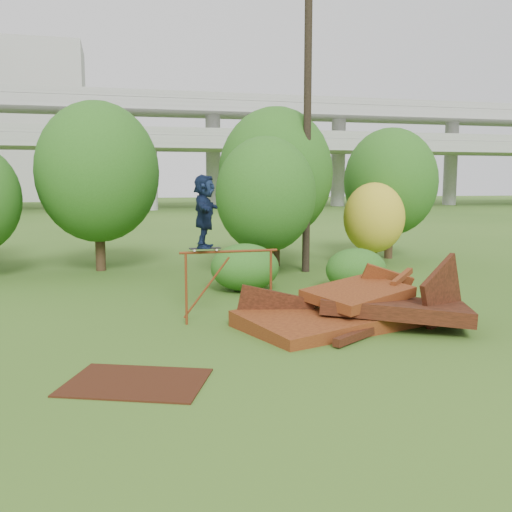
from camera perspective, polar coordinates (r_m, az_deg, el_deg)
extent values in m
plane|color=#2D5116|center=(12.06, 6.04, -8.63)|extent=(240.00, 240.00, 0.00)
cube|color=#4A1C0D|center=(13.43, 7.36, -6.20)|extent=(4.58, 3.61, 0.67)
cube|color=black|center=(13.72, 13.71, -5.04)|extent=(3.90, 3.33, 0.65)
cube|color=#4A1C0D|center=(13.80, 10.20, -3.68)|extent=(2.90, 2.54, 0.51)
cube|color=black|center=(14.04, 18.11, -3.95)|extent=(1.80, 1.23, 2.01)
cube|color=#4A1C0D|center=(14.96, 12.45, -3.47)|extent=(1.55, 0.59, 1.52)
cube|color=black|center=(13.39, 1.93, -5.44)|extent=(1.88, 0.54, 1.22)
cube|color=black|center=(12.49, 10.66, -7.59)|extent=(1.80, 1.31, 0.17)
cube|color=#4A1C0D|center=(14.81, 14.39, -2.06)|extent=(1.04, 1.00, 0.32)
cylinder|color=maroon|center=(13.40, -7.00, -3.30)|extent=(0.06, 0.06, 1.70)
cylinder|color=maroon|center=(13.85, 1.49, -2.90)|extent=(0.06, 0.06, 1.70)
cylinder|color=maroon|center=(13.46, -2.70, 0.45)|extent=(2.37, 0.14, 0.06)
cube|color=black|center=(13.34, -5.13, 0.78)|extent=(0.73, 0.22, 0.02)
cylinder|color=beige|center=(13.22, -6.18, 0.54)|extent=(0.05, 0.03, 0.05)
cylinder|color=beige|center=(13.37, -6.29, 0.62)|extent=(0.05, 0.03, 0.05)
cylinder|color=beige|center=(13.31, -3.96, 0.62)|extent=(0.05, 0.03, 0.05)
cylinder|color=beige|center=(13.47, -4.10, 0.69)|extent=(0.05, 0.03, 0.05)
imported|color=#101B36|center=(13.27, -5.17, 4.47)|extent=(0.88, 1.65, 1.70)
cube|color=#35170B|center=(9.91, -11.90, -12.24)|extent=(2.71, 2.34, 0.03)
cylinder|color=black|center=(22.32, -15.31, 1.13)|extent=(0.37, 0.37, 2.00)
ellipsoid|color=#1D4211|center=(22.20, -15.55, 8.08)|extent=(4.54, 4.54, 5.22)
cylinder|color=black|center=(19.94, 0.96, 0.10)|extent=(0.34, 0.34, 1.60)
ellipsoid|color=#1D4211|center=(19.78, 0.97, 6.15)|extent=(3.48, 3.48, 4.00)
cylinder|color=black|center=(22.78, 1.94, 1.47)|extent=(0.37, 0.37, 1.97)
ellipsoid|color=#1D4211|center=(22.66, 1.97, 8.22)|extent=(4.51, 4.51, 5.19)
cylinder|color=black|center=(23.14, 11.62, 0.25)|extent=(0.29, 0.29, 1.04)
ellipsoid|color=#A58C19|center=(23.01, 11.71, 3.77)|extent=(2.41, 2.41, 2.77)
cylinder|color=black|center=(25.73, 13.13, 1.81)|extent=(0.36, 0.36, 1.84)
ellipsoid|color=#1D4211|center=(25.62, 13.29, 7.23)|extent=(4.04, 4.04, 4.64)
ellipsoid|color=#1D4211|center=(17.49, -1.13, -1.14)|extent=(2.12, 1.95, 1.47)
ellipsoid|color=#1D4211|center=(17.71, 9.98, -1.37)|extent=(1.88, 1.72, 1.33)
cylinder|color=black|center=(21.37, 5.16, 13.37)|extent=(0.28, 0.28, 11.14)
cube|color=gray|center=(71.16, -10.79, 10.98)|extent=(160.00, 9.00, 1.40)
cube|color=gray|center=(77.61, -11.13, 14.37)|extent=(160.00, 9.00, 1.40)
cylinder|color=gray|center=(71.01, -10.72, 7.76)|extent=(2.20, 2.20, 8.00)
cylinder|color=gray|center=(74.23, 3.43, 7.85)|extent=(2.20, 2.20, 8.00)
cube|color=#9E9E99|center=(114.04, -20.30, 12.26)|extent=(14.00, 14.00, 28.00)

